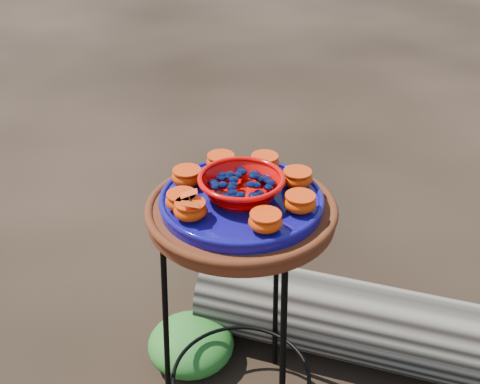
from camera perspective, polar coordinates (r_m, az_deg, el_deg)
The scene contains 17 objects.
plant_stand at distance 1.69m, azimuth 0.11°, elevation -12.48°, with size 0.44×0.44×0.70m, color black, non-canonical shape.
terracotta_saucer at distance 1.46m, azimuth 0.13°, elevation -1.96°, with size 0.46×0.46×0.04m, color #482413.
cobalt_plate at distance 1.45m, azimuth 0.13°, elevation -0.91°, with size 0.39×0.39×0.03m, color #01003E.
red_bowl at distance 1.42m, azimuth 0.13°, elevation 0.46°, with size 0.20×0.20×0.05m, color #D50502, non-canonical shape.
glass_gems at distance 1.40m, azimuth 0.14°, elevation 1.87°, with size 0.15×0.15×0.03m, color black, non-canonical shape.
orange_half_0 at distance 1.35m, azimuth -4.73°, elevation -1.73°, with size 0.08×0.08×0.04m, color red.
orange_half_1 at distance 1.31m, azimuth 2.43°, elevation -2.83°, with size 0.08×0.08×0.04m, color red.
orange_half_2 at distance 1.38m, azimuth 5.70°, elevation -1.03°, with size 0.08×0.08×0.04m, color red.
orange_half_3 at distance 1.48m, azimuth 5.45°, elevation 1.28°, with size 0.08×0.08×0.04m, color red.
orange_half_4 at distance 1.55m, azimuth 2.35°, elevation 2.79°, with size 0.08×0.08×0.04m, color red.
orange_half_5 at distance 1.55m, azimuth -1.82°, elevation 2.85°, with size 0.08×0.08×0.04m, color red.
orange_half_6 at distance 1.48m, azimuth -5.05°, elevation 1.43°, with size 0.08×0.08×0.04m, color red.
orange_half_7 at distance 1.39m, azimuth -5.53°, elevation -0.87°, with size 0.08×0.08×0.04m, color red.
butterfly at distance 1.34m, azimuth -4.78°, elevation -0.72°, with size 0.08×0.05×0.01m, color red, non-canonical shape.
driftwood_log at distance 2.05m, azimuth 16.35°, elevation -12.81°, with size 1.43×0.38×0.27m, color black, non-canonical shape.
foliage_left at distance 2.04m, azimuth -4.68°, elevation -14.05°, with size 0.28×0.28×0.14m, color #1B641A.
foliage_back at distance 2.22m, azimuth 2.23°, elevation -9.66°, with size 0.28×0.28×0.14m, color #1B641A.
Camera 1 is at (0.62, -1.06, 1.52)m, focal length 45.00 mm.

